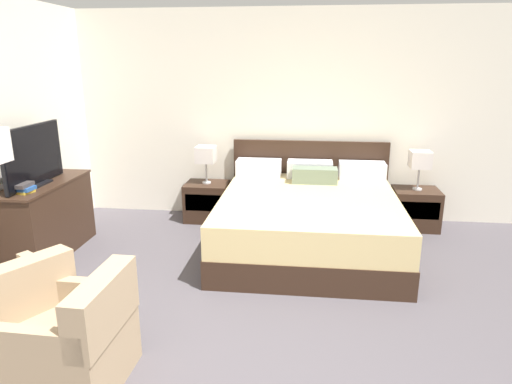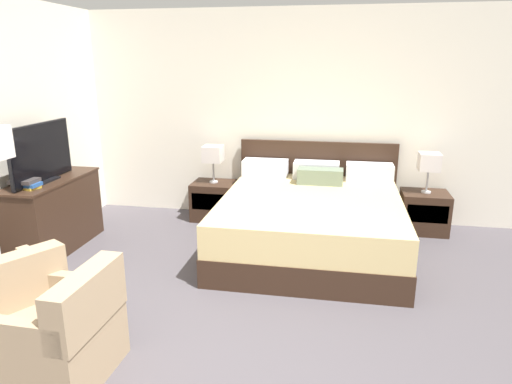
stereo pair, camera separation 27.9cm
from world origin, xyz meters
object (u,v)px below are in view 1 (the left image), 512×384
Objects in this scene: tv at (33,156)px; armchair_companion at (73,345)px; book_blue_cover at (21,188)px; nightstand_left at (207,201)px; nightstand_right at (415,209)px; book_small_top at (17,185)px; bed at (308,219)px; armchair_by_window at (11,318)px; book_red_cover at (21,191)px; table_lamp_left at (206,155)px; dresser at (47,218)px; table_lamp_right at (420,160)px.

armchair_companion is at bearing -54.90° from tv.
nightstand_left is at bearing 49.37° from book_blue_cover.
book_small_top is (-4.05, -1.65, 0.62)m from nightstand_right.
book_small_top reaches higher than nightstand_left.
armchair_companion is at bearing -120.87° from bed.
armchair_by_window reaches higher than nightstand_left.
book_blue_cover is (0.01, 0.00, 0.03)m from book_red_cover.
bed reaches higher than armchair_companion.
book_blue_cover is at bearing 0.00° from book_red_cover.
book_blue_cover reaches higher than book_red_cover.
table_lamp_left reaches higher than book_small_top.
dresser is 2.31m from armchair_companion.
book_blue_cover is (0.02, -0.37, 0.42)m from dresser.
dresser is 5.58× the size of book_red_cover.
book_small_top reaches higher than book_blue_cover.
dresser is at bearing 123.93° from armchair_companion.
book_blue_cover is at bearing -86.85° from tv.
book_red_cover is at bearing 118.17° from armchair_by_window.
book_blue_cover is (-1.41, -1.65, 0.59)m from nightstand_left.
armchair_by_window is at bearing -103.82° from table_lamp_left.
tv reaches higher than book_blue_cover.
dresser is at bearing -138.29° from table_lamp_left.
armchair_by_window is at bearing -138.50° from table_lamp_right.
book_blue_cover is at bearing -157.70° from table_lamp_right.
dresser is 1.82m from armchair_by_window.
book_small_top is 0.31× the size of armchair_companion.
dresser is (-1.43, -1.28, 0.16)m from nightstand_left.
book_small_top is (-0.03, 0.00, 0.03)m from book_blue_cover.
nightstand_left is 0.58× the size of armchair_by_window.
book_blue_cover is (0.02, -0.29, -0.25)m from tv.
nightstand_right is at bearing 18.64° from tv.
bed is at bearing -149.35° from table_lamp_right.
nightstand_right is 4.39m from book_blue_cover.
dresser is at bearing 112.96° from armchair_by_window.
armchair_by_window is (0.70, -1.30, -0.52)m from book_red_cover.
table_lamp_left reaches higher than armchair_by_window.
nightstand_right is at bearing 30.61° from bed.
nightstand_left is at bearing 43.60° from tv.
book_small_top is (-0.03, 0.00, 0.06)m from book_red_cover.
nightstand_right is 4.21m from armchair_companion.
armchair_by_window is at bearing -138.52° from nightstand_right.
table_lamp_right is 0.63× the size of armchair_companion.
armchair_companion is at bearing -130.74° from table_lamp_right.
bed is 2.28× the size of armchair_by_window.
table_lamp_right reaches higher than book_blue_cover.
dresser is (-1.43, -1.28, -0.45)m from table_lamp_left.
table_lamp_right is at bearing 17.54° from dresser.
book_blue_cover is 0.30× the size of armchair_companion.
armchair_companion is (1.29, -1.92, -0.12)m from dresser.
nightstand_left is at bearing 41.68° from dresser.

